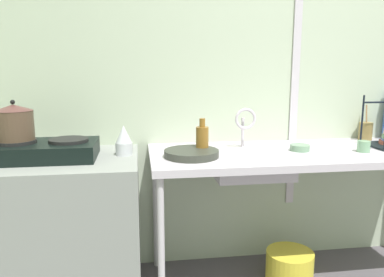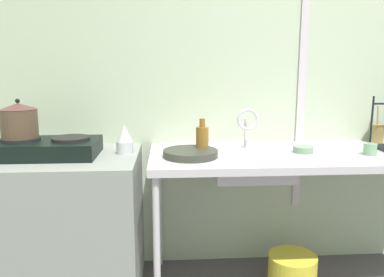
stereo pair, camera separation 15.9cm
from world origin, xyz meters
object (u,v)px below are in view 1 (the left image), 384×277
pot_on_left_burner (14,122)px  sink_basin (252,165)px  small_bowl_on_drainboard (300,148)px  percolator (124,140)px  cup_by_rack (364,146)px  bucket_on_floor (289,266)px  faucet (245,122)px  bottle_by_sink (202,139)px  utensil_jar (366,131)px  stove (43,150)px  frying_pan (191,153)px

pot_on_left_burner → sink_basin: pot_on_left_burner is taller
sink_basin → small_bowl_on_drainboard: 0.31m
percolator → cup_by_rack: percolator is taller
sink_basin → bucket_on_floor: bearing=3.6°
faucet → bottle_by_sink: bearing=-157.3°
utensil_jar → faucet: bearing=-170.2°
bottle_by_sink → utensil_jar: bearing=13.0°
stove → sink_basin: 1.15m
pot_on_left_burner → cup_by_rack: bearing=-2.5°
small_bowl_on_drainboard → faucet: bearing=159.6°
pot_on_left_burner → bucket_on_floor: bearing=-0.3°
sink_basin → stove: bearing=178.8°
sink_basin → percolator: bearing=175.2°
faucet → cup_by_rack: 0.69m
percolator → utensil_jar: size_ratio=0.71×
cup_by_rack → percolator: bearing=174.9°
percolator → small_bowl_on_drainboard: bearing=-2.1°
small_bowl_on_drainboard → bucket_on_floor: 0.75m
percolator → bucket_on_floor: size_ratio=0.57×
stove → utensil_jar: size_ratio=2.37×
sink_basin → utensil_jar: (0.88, 0.29, 0.13)m
stove → small_bowl_on_drainboard: size_ratio=4.85×
pot_on_left_burner → frying_pan: pot_on_left_burner is taller
bottle_by_sink → cup_by_rack: bearing=-4.9°
faucet → utensil_jar: (0.88, 0.15, -0.10)m
pot_on_left_burner → sink_basin: (1.27, -0.02, -0.27)m
small_bowl_on_drainboard → utensil_jar: bearing=24.5°
small_bowl_on_drainboard → utensil_jar: 0.64m
cup_by_rack → pot_on_left_burner: bearing=177.5°
frying_pan → cup_by_rack: (1.00, -0.02, 0.01)m
percolator → sink_basin: (0.72, -0.06, -0.15)m
stove → small_bowl_on_drainboard: stove is taller
pot_on_left_burner → percolator: pot_on_left_burner is taller
small_bowl_on_drainboard → bucket_on_floor: small_bowl_on_drainboard is taller
cup_by_rack → utensil_jar: bearing=56.4°
faucet → cup_by_rack: size_ratio=3.38×
bottle_by_sink → bucket_on_floor: (0.55, -0.00, -0.81)m
percolator → utensil_jar: (1.59, 0.23, -0.02)m
stove → bottle_by_sink: bearing=-0.3°
pot_on_left_burner → cup_by_rack: size_ratio=2.91×
cup_by_rack → utensil_jar: (0.23, 0.35, 0.03)m
cup_by_rack → bottle_by_sink: size_ratio=0.36×
bottle_by_sink → percolator: bearing=174.6°
stove → pot_on_left_burner: size_ratio=2.64×
pot_on_left_burner → small_bowl_on_drainboard: bearing=-0.1°
small_bowl_on_drainboard → stove: bearing=179.9°
small_bowl_on_drainboard → utensil_jar: size_ratio=0.49×
small_bowl_on_drainboard → bottle_by_sink: 0.58m
sink_basin → frying_pan: 0.37m
percolator → bottle_by_sink: (0.43, -0.04, 0.00)m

